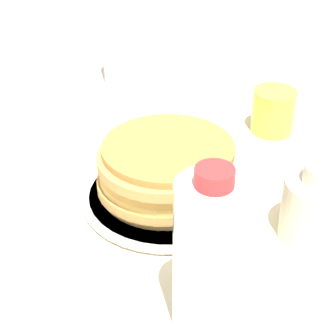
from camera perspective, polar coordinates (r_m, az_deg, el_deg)
ground_plane at (r=0.79m, az=1.87°, el=-4.03°), size 4.00×4.00×0.00m
plate at (r=0.80m, az=0.00°, el=-2.84°), size 0.24×0.24×0.01m
pancake_stack at (r=0.77m, az=-0.35°, el=-0.19°), size 0.19×0.19×0.08m
juice_glass at (r=0.97m, az=10.65°, el=5.71°), size 0.07×0.07×0.07m
cream_jug at (r=0.73m, az=15.04°, el=-3.82°), size 0.09×0.09×0.11m
water_bottle_near at (r=0.57m, az=4.30°, el=-9.05°), size 0.08×0.08×0.20m
water_bottle_mid at (r=1.11m, az=-4.88°, el=12.96°), size 0.07×0.07×0.20m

